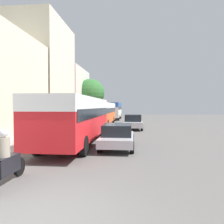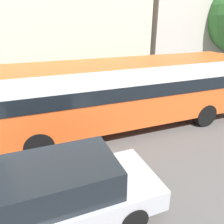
% 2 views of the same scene
% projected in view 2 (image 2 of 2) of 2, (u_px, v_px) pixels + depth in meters
% --- Properties ---
extents(building_end_row, '(6.19, 9.87, 8.57)m').
position_uv_depth(building_end_row, '(190.00, 21.00, 17.28)').
color(building_end_row, beige).
rests_on(building_end_row, ground_plane).
extents(bus_following, '(2.66, 11.34, 2.83)m').
position_uv_depth(bus_following, '(122.00, 86.00, 8.88)').
color(bus_following, '#EA5B23').
rests_on(bus_following, ground_plane).
extents(car_crossing, '(1.95, 4.55, 1.56)m').
position_uv_depth(car_crossing, '(60.00, 192.00, 4.85)').
color(car_crossing, '#B7B7BC').
rests_on(car_crossing, ground_plane).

